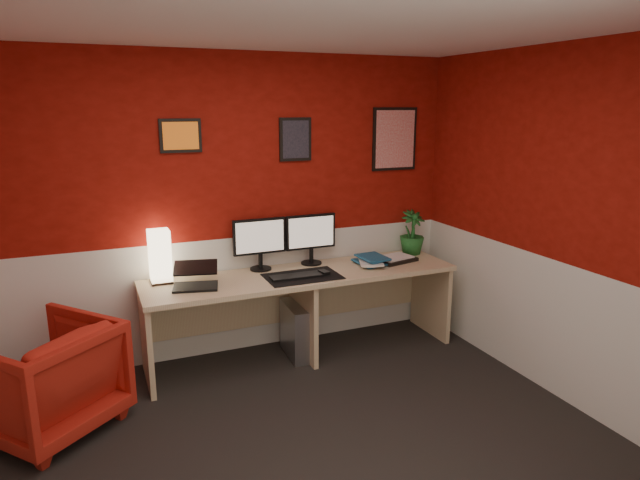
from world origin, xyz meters
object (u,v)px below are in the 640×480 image
at_px(laptop, 195,274).
at_px(monitor_right, 311,231).
at_px(armchair, 45,379).
at_px(potted_plant, 412,232).
at_px(pc_tower, 298,330).
at_px(shoji_lamp, 160,258).
at_px(zen_tray, 395,259).
at_px(desk, 303,315).
at_px(monitor_left, 260,236).

distance_m(laptop, monitor_right, 1.11).
height_order(monitor_right, armchair, monitor_right).
xyz_separation_m(potted_plant, pc_tower, (-1.19, -0.16, -0.71)).
xyz_separation_m(shoji_lamp, potted_plant, (2.26, -0.02, 0.00)).
xyz_separation_m(shoji_lamp, laptop, (0.22, -0.24, -0.09)).
relative_size(zen_tray, armchair, 0.44).
xyz_separation_m(shoji_lamp, monitor_right, (1.28, 0.03, 0.09)).
height_order(monitor_right, pc_tower, monitor_right).
height_order(desk, zen_tray, zen_tray).
distance_m(desk, monitor_left, 0.75).
relative_size(monitor_right, pc_tower, 1.29).
height_order(desk, armchair, desk).
relative_size(desk, monitor_left, 4.48).
relative_size(monitor_left, zen_tray, 1.66).
bearing_deg(monitor_left, armchair, -159.27).
bearing_deg(monitor_right, zen_tray, -16.00).
distance_m(shoji_lamp, monitor_left, 0.82).
xyz_separation_m(monitor_right, pc_tower, (-0.21, -0.21, -0.80)).
distance_m(potted_plant, pc_tower, 1.40).
bearing_deg(laptop, monitor_left, 38.00).
bearing_deg(monitor_left, pc_tower, -39.35).
relative_size(potted_plant, pc_tower, 0.90).
bearing_deg(desk, laptop, -177.50).
bearing_deg(desk, monitor_right, 53.40).
relative_size(desk, monitor_right, 4.48).
xyz_separation_m(zen_tray, armchair, (-2.83, -0.42, -0.38)).
bearing_deg(shoji_lamp, armchair, -144.71).
bearing_deg(potted_plant, monitor_left, 178.01).
relative_size(shoji_lamp, zen_tray, 1.14).
height_order(monitor_left, armchair, monitor_left).
bearing_deg(monitor_left, desk, -38.90).
distance_m(pc_tower, armchair, 1.96).
distance_m(monitor_right, zen_tray, 0.79).
xyz_separation_m(monitor_left, monitor_right, (0.46, -0.00, 0.00)).
relative_size(potted_plant, armchair, 0.51).
distance_m(zen_tray, potted_plant, 0.36).
height_order(zen_tray, armchair, zen_tray).
bearing_deg(armchair, monitor_right, 156.44).
bearing_deg(armchair, laptop, 158.54).
relative_size(monitor_left, potted_plant, 1.43).
distance_m(desk, shoji_lamp, 1.26).
height_order(laptop, monitor_left, monitor_left).
xyz_separation_m(pc_tower, armchair, (-1.91, -0.42, 0.14)).
relative_size(shoji_lamp, laptop, 1.21).
bearing_deg(zen_tray, potted_plant, 30.06).
xyz_separation_m(desk, potted_plant, (1.16, 0.18, 0.57)).
distance_m(desk, pc_tower, 0.15).
relative_size(laptop, pc_tower, 0.73).
bearing_deg(zen_tray, pc_tower, -179.87).
bearing_deg(shoji_lamp, monitor_right, 1.44).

